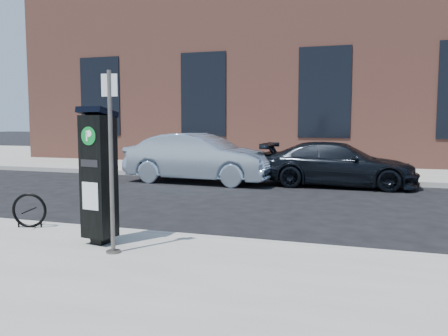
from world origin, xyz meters
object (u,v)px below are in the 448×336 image
at_px(bike_rack, 29,211).
at_px(car_silver, 200,158).
at_px(sign_pole, 111,164).
at_px(car_dark, 339,164).
at_px(parking_kiosk, 99,174).

distance_m(bike_rack, car_silver, 7.30).
relative_size(sign_pole, car_dark, 0.55).
bearing_deg(car_dark, car_silver, 96.60).
bearing_deg(parking_kiosk, car_silver, 109.98).
xyz_separation_m(bike_rack, car_dark, (4.32, 7.80, 0.21)).
relative_size(car_silver, car_dark, 1.04).
distance_m(parking_kiosk, car_dark, 8.74).
xyz_separation_m(car_silver, car_dark, (4.15, 0.51, -0.12)).
xyz_separation_m(parking_kiosk, car_silver, (-1.53, 7.81, -0.40)).
height_order(parking_kiosk, car_dark, parking_kiosk).
height_order(bike_rack, car_dark, car_dark).
bearing_deg(car_silver, sign_pole, -163.44).
bearing_deg(sign_pole, bike_rack, 145.85).
relative_size(parking_kiosk, car_silver, 0.43).
distance_m(sign_pole, bike_rack, 2.49).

